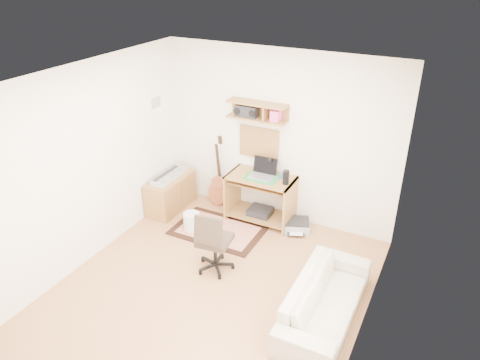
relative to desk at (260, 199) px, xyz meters
The scene contains 22 objects.
floor 1.77m from the desk, 85.28° to the right, with size 3.60×4.00×0.01m, color #B57B4B.
ceiling 2.82m from the desk, 85.28° to the right, with size 3.60×4.00×0.01m, color white.
back_wall 0.98m from the desk, 63.03° to the left, with size 3.60×0.01×2.60m, color white.
left_wall 2.57m from the desk, 133.94° to the right, with size 0.01×4.00×2.60m, color white.
right_wall 2.76m from the desk, 41.53° to the right, with size 0.01×4.00×2.60m, color white.
wall_shelf 1.34m from the desk, 136.40° to the left, with size 0.90×0.25×0.26m, color #A4743A.
cork_board 0.85m from the desk, 121.70° to the left, with size 0.64×0.03×0.49m, color tan.
wall_photo 2.14m from the desk, behind, with size 0.02×0.20×0.15m, color #4C8CBF.
desk is the anchor object (origin of this frame).
laptop 0.52m from the desk, 40.40° to the right, with size 0.37×0.37×0.28m, color silver, non-canonical shape.
speaker 0.64m from the desk, ahead, with size 0.09×0.09×0.21m, color black.
desk_lamp 0.56m from the desk, 44.14° to the left, with size 0.10×0.10×0.29m, color black, non-canonical shape.
pencil_cup 0.52m from the desk, 18.86° to the left, with size 0.07×0.07×0.10m, color #325B97.
boombox 1.35m from the desk, 155.27° to the left, with size 0.33×0.15×0.17m, color black.
rug 0.80m from the desk, 127.43° to the right, with size 1.32×0.88×0.02m, color beige.
task_chair 1.36m from the desk, 90.84° to the right, with size 0.46×0.46×0.89m, color #362A1F, non-canonical shape.
cabinet 1.48m from the desk, 167.39° to the right, with size 0.40×0.90×0.55m, color #A4743A.
music_keyboard 1.49m from the desk, 167.39° to the right, with size 0.22×0.71×0.06m, color #B2B5BA.
guitar 0.87m from the desk, behind, with size 0.31×0.20×1.17m, color #B15D36, non-canonical shape.
waste_basket 1.10m from the desk, 137.60° to the right, with size 0.24×0.24×0.29m, color white.
printer 0.66m from the desk, ahead, with size 0.41×0.32×0.15m, color #A5A8AA.
sofa 2.19m from the desk, 45.88° to the right, with size 1.70×0.50×0.66m, color beige.
Camera 1 is at (2.30, -3.77, 3.76)m, focal length 33.84 mm.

